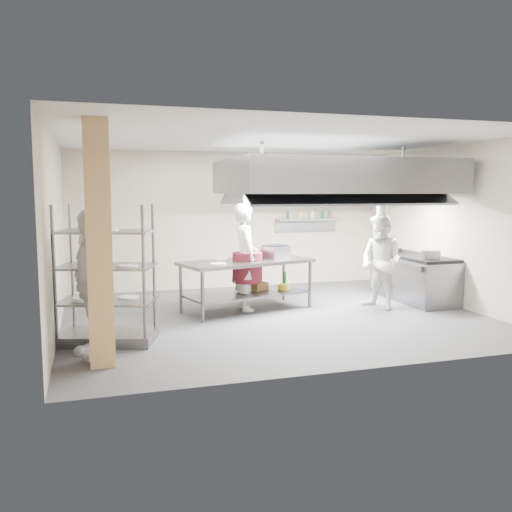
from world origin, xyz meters
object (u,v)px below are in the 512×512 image
object	(u,v)px
chef_plating	(92,283)
stockpot	(428,255)
pass_rack	(106,274)
chef_head	(245,257)
griddle	(276,252)
island	(247,285)
cooking_range	(413,279)
chef_line	(381,262)

from	to	relation	value
chef_plating	stockpot	distance (m)	6.07
pass_rack	chef_head	distance (m)	2.87
chef_head	griddle	bearing A→B (deg)	-80.44
island	chef_plating	size ratio (longest dim) A/B	1.24
island	stockpot	world-z (taller)	stockpot
cooking_range	chef_plating	bearing A→B (deg)	-161.99
island	chef_line	size ratio (longest dim) A/B	1.39
chef_plating	griddle	size ratio (longest dim) A/B	4.21
pass_rack	cooking_range	bearing A→B (deg)	30.92
pass_rack	griddle	world-z (taller)	pass_rack
pass_rack	stockpot	xyz separation A→B (m)	(5.72, 0.68, -0.00)
chef_head	stockpot	xyz separation A→B (m)	(3.27, -0.80, 0.02)
island	pass_rack	xyz separation A→B (m)	(-2.48, -1.44, 0.53)
cooking_range	stockpot	size ratio (longest dim) A/B	8.44
island	pass_rack	bearing A→B (deg)	-165.49
chef_line	stockpot	bearing A→B (deg)	58.88
cooking_range	chef_head	world-z (taller)	chef_head
pass_rack	stockpot	distance (m)	5.76
pass_rack	chef_head	xyz separation A→B (m)	(2.46, 1.48, -0.02)
island	chef_line	world-z (taller)	chef_line
griddle	stockpot	size ratio (longest dim) A/B	1.93
chef_line	chef_plating	bearing A→B (deg)	-95.67
cooking_range	stockpot	distance (m)	0.88
island	stockpot	size ratio (longest dim) A/B	10.07
pass_rack	griddle	size ratio (longest dim) A/B	4.29
chef_plating	chef_line	bearing A→B (deg)	86.68
chef_head	stockpot	size ratio (longest dim) A/B	8.13
cooking_range	griddle	xyz separation A→B (m)	(-2.81, 0.22, 0.60)
griddle	stockpot	world-z (taller)	griddle
island	chef_plating	distance (m)	3.42
pass_rack	stockpot	bearing A→B (deg)	24.81
pass_rack	chef_line	size ratio (longest dim) A/B	1.14
island	stockpot	xyz separation A→B (m)	(3.24, -0.76, 0.53)
island	pass_rack	world-z (taller)	pass_rack
pass_rack	cooking_range	distance (m)	6.06
cooking_range	chef_line	distance (m)	1.24
griddle	chef_line	bearing A→B (deg)	-51.92
cooking_range	chef_line	bearing A→B (deg)	-153.28
chef_head	island	bearing A→B (deg)	-150.71
pass_rack	island	bearing A→B (deg)	48.12
griddle	cooking_range	bearing A→B (deg)	-33.76
chef_head	chef_plating	distance (m)	3.39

